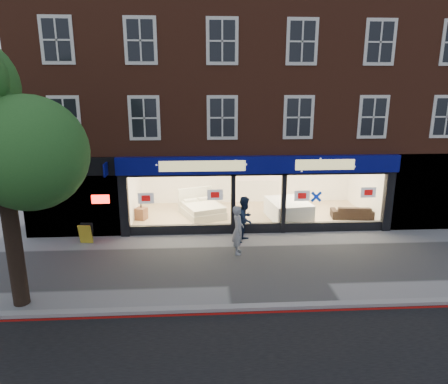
{
  "coord_description": "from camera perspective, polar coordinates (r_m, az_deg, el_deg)",
  "views": [
    {
      "loc": [
        -2.36,
        -12.69,
        5.96
      ],
      "look_at": [
        -1.46,
        2.5,
        1.94
      ],
      "focal_mm": 32.0,
      "sensor_mm": 36.0,
      "label": 1
    }
  ],
  "objects": [
    {
      "name": "sofa",
      "position": [
        19.32,
        17.92,
        -2.72
      ],
      "size": [
        2.03,
        1.01,
        0.57
      ],
      "primitive_type": "imported",
      "rotation": [
        0.0,
        0.0,
        3.01
      ],
      "color": "black",
      "rests_on": "showroom_floor"
    },
    {
      "name": "kerb_stone",
      "position": [
        11.67,
        9.11,
        -15.78
      ],
      "size": [
        60.0,
        0.25,
        0.12
      ],
      "primitive_type": "cube",
      "color": "gray",
      "rests_on": "ground"
    },
    {
      "name": "kerb_line",
      "position": [
        11.53,
        9.32,
        -16.51
      ],
      "size": [
        60.0,
        0.1,
        0.01
      ],
      "primitive_type": "cube",
      "color": "#8C0A07",
      "rests_on": "ground"
    },
    {
      "name": "bedside_table",
      "position": [
        18.56,
        -11.73,
        -3.04
      ],
      "size": [
        0.59,
        0.59,
        0.55
      ],
      "primitive_type": "cube",
      "rotation": [
        0.0,
        0.0,
        -0.38
      ],
      "color": "brown",
      "rests_on": "showroom_floor"
    },
    {
      "name": "showroom_floor",
      "position": [
        19.03,
        3.92,
        -3.33
      ],
      "size": [
        11.0,
        4.5,
        0.1
      ],
      "primitive_type": "cube",
      "color": "tan",
      "rests_on": "ground"
    },
    {
      "name": "display_bed",
      "position": [
        18.74,
        -3.16,
        -2.41
      ],
      "size": [
        2.3,
        2.51,
        1.15
      ],
      "rotation": [
        0.0,
        0.0,
        0.37
      ],
      "color": "silver",
      "rests_on": "showroom_floor"
    },
    {
      "name": "building",
      "position": [
        19.77,
        3.58,
        16.83
      ],
      "size": [
        19.0,
        8.26,
        10.3
      ],
      "color": "brown",
      "rests_on": "ground"
    },
    {
      "name": "a_board",
      "position": [
        16.62,
        -19.11,
        -5.61
      ],
      "size": [
        0.55,
        0.39,
        0.79
      ],
      "primitive_type": "cube",
      "rotation": [
        0.0,
        0.0,
        -0.12
      ],
      "color": "gold",
      "rests_on": "ground"
    },
    {
      "name": "pedestrian_grey",
      "position": [
        14.64,
        2.02,
        -5.41
      ],
      "size": [
        0.47,
        0.68,
        1.81
      ],
      "primitive_type": "imported",
      "rotation": [
        0.0,
        0.0,
        1.52
      ],
      "color": "#9A9DA1",
      "rests_on": "ground"
    },
    {
      "name": "ground",
      "position": [
        14.21,
        6.6,
        -10.1
      ],
      "size": [
        120.0,
        120.0,
        0.0
      ],
      "primitive_type": "plane",
      "color": "gray",
      "rests_on": "ground"
    },
    {
      "name": "pedestrian_blue",
      "position": [
        15.8,
        3.02,
        -3.86
      ],
      "size": [
        1.05,
        1.12,
        1.82
      ],
      "primitive_type": "imported",
      "rotation": [
        0.0,
        0.0,
        1.02
      ],
      "color": "#182743",
      "rests_on": "ground"
    },
    {
      "name": "mattress_stack",
      "position": [
        18.49,
        9.15,
        -2.5
      ],
      "size": [
        1.96,
        2.35,
        0.84
      ],
      "rotation": [
        0.0,
        0.0,
        0.14
      ],
      "color": "white",
      "rests_on": "showroom_floor"
    }
  ]
}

